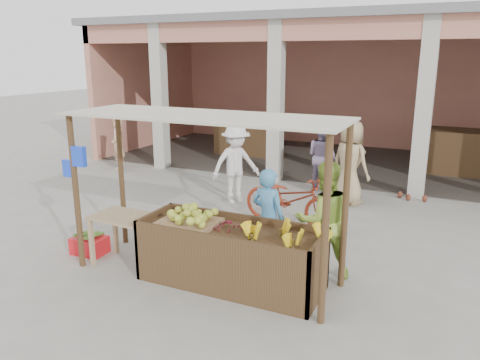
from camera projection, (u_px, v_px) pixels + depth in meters
The scene contains 19 objects.
ground at pixel (201, 276), 6.92m from camera, with size 60.00×60.00×0.00m, color gray.
market_building at pixel (348, 71), 14.02m from camera, with size 14.40×6.40×4.20m.
fruit_stall at pixel (231, 257), 6.62m from camera, with size 2.60×0.95×0.80m, color #513A20.
stall_awning at pixel (199, 144), 6.47m from camera, with size 4.09×1.35×2.39m.
banana_heap at pixel (285, 235), 6.13m from camera, with size 0.98×0.53×0.18m, color #FFF520, non-canonical shape.
melon_tray at pixel (187, 219), 6.71m from camera, with size 0.83×0.72×0.22m.
berry_heap at pixel (229, 225), 6.55m from camera, with size 0.47×0.39×0.15m, color maroon.
side_table at pixel (125, 224), 7.17m from camera, with size 1.01×0.69×0.80m.
papaya_pile at pixel (124, 210), 7.12m from camera, with size 0.62×0.36×0.18m, color #478F2F, non-canonical shape.
red_crate at pixel (90, 245), 7.71m from camera, with size 0.54×0.39×0.28m, color red.
plantain_bundle at pixel (89, 235), 7.66m from camera, with size 0.43×0.30×0.09m, color #548430, non-canonical shape.
produce_sacks at pixel (414, 187), 10.54m from camera, with size 0.97×0.73×0.59m.
vendor_blue at pixel (268, 215), 7.11m from camera, with size 0.62×0.45×1.65m, color #4E9CD7.
vendor_green at pixel (324, 217), 6.72m from camera, with size 0.88×0.51×1.83m, color #94B63C.
motorcycle at pixel (290, 198), 8.91m from camera, with size 2.05×0.71×1.07m, color maroon.
shopper_a at pixel (236, 161), 10.22m from camera, with size 1.21×0.60×1.88m, color silver.
shopper_c at pixel (350, 158), 10.08m from camera, with size 0.98×0.64×2.04m, color tan.
shopper_e at pixel (118, 143), 13.07m from camera, with size 0.58×0.44×1.57m, color tan.
shopper_f at pixel (322, 153), 11.27m from camera, with size 0.87×0.50×1.78m, color #9480A6.
Camera 1 is at (3.21, -5.48, 3.17)m, focal length 35.00 mm.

